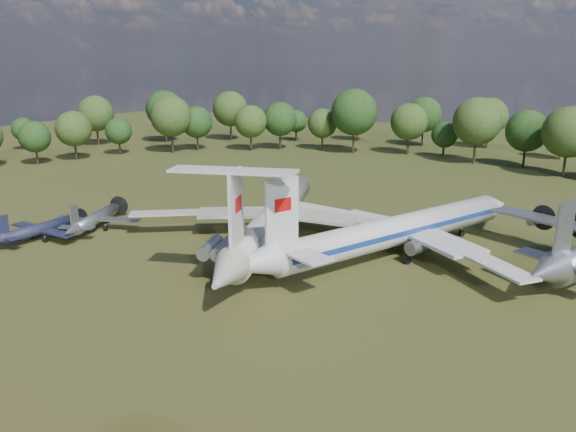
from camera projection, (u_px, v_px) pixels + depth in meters
The scene contains 6 objects.
ground at pixel (236, 240), 75.07m from camera, with size 300.00×300.00×0.00m, color #1E3C14.
il62_airliner at pixel (274, 223), 73.76m from camera, with size 39.96×51.94×5.09m, color silver, non-canonical shape.
tu104_jet at pixel (397, 236), 68.39m from camera, with size 37.47×49.96×5.00m, color silver, non-canonical shape.
small_prop_west at pixel (40, 232), 74.58m from camera, with size 11.39×15.53×2.28m, color black, non-canonical shape.
small_prop_northwest at pixel (96, 221), 79.15m from camera, with size 12.38×16.88×2.48m, color #A1A3A8, non-canonical shape.
person_on_il62 at pixel (245, 229), 59.35m from camera, with size 0.64×0.42×1.76m, color #91624A.
Camera 1 is at (40.92, -59.03, 23.16)m, focal length 35.00 mm.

